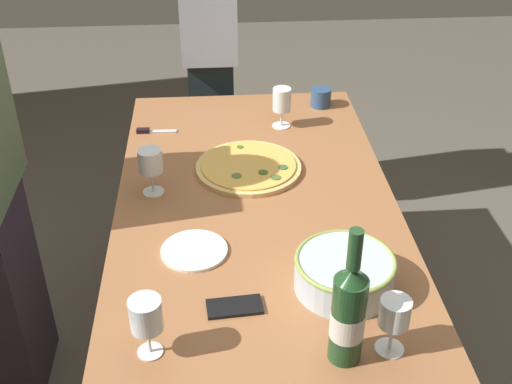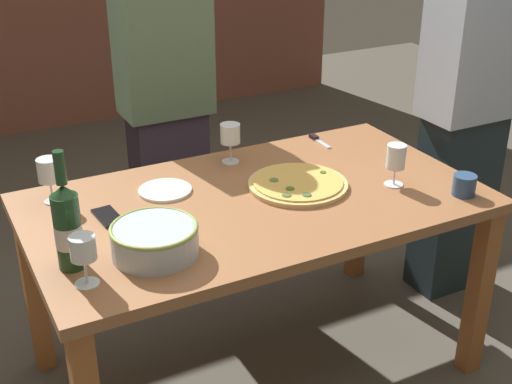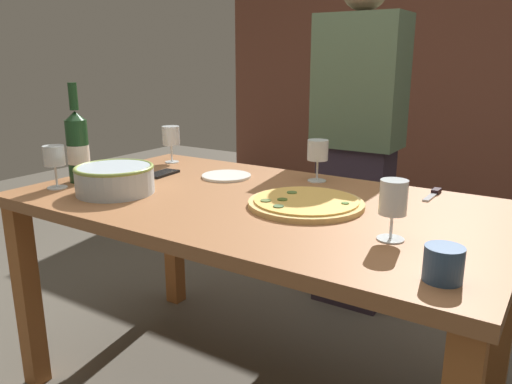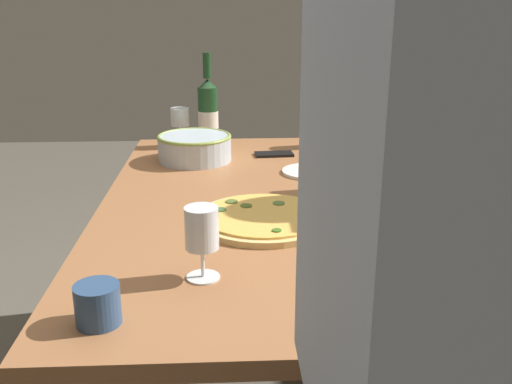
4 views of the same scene
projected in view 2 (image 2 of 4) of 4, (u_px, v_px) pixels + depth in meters
ground_plane at (256, 366)px, 2.79m from camera, size 8.00×8.00×0.00m
dining_table at (256, 221)px, 2.51m from camera, size 1.60×0.90×0.75m
pizza at (298, 184)px, 2.55m from camera, size 0.37×0.37×0.03m
serving_bowl at (155, 239)px, 2.10m from camera, size 0.27×0.27×0.10m
wine_bottle at (68, 226)px, 2.00m from camera, size 0.08×0.08×0.37m
wine_glass_near_pizza at (230, 136)px, 2.71m from camera, size 0.08×0.08×0.16m
wine_glass_by_bottle at (49, 171)px, 2.39m from camera, size 0.08×0.08×0.16m
wine_glass_far_left at (83, 251)px, 1.92m from camera, size 0.07×0.07×0.15m
wine_glass_far_right at (396, 158)px, 2.52m from camera, size 0.07×0.07×0.16m
cup_amber at (464, 185)px, 2.48m from camera, size 0.08×0.08×0.08m
side_plate at (165, 190)px, 2.51m from camera, size 0.19×0.19×0.01m
cell_phone at (108, 217)px, 2.33m from camera, size 0.08×0.15×0.01m
pizza_knife at (317, 140)px, 2.96m from camera, size 0.03×0.15×0.02m
person_host at (467, 108)px, 2.97m from camera, size 0.39×0.24×1.71m
person_guest_left at (167, 107)px, 3.14m from camera, size 0.39×0.24×1.62m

